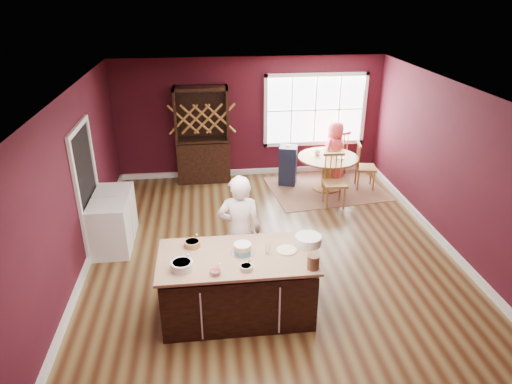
# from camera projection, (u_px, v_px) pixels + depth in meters

# --- Properties ---
(room_shell) EXTENTS (7.00, 7.00, 7.00)m
(room_shell) POSITION_uv_depth(u_px,v_px,m) (272.00, 178.00, 7.12)
(room_shell) COLOR brown
(room_shell) RESTS_ON ground
(window) EXTENTS (2.36, 0.10, 1.66)m
(window) POSITION_uv_depth(u_px,v_px,m) (315.00, 110.00, 10.35)
(window) COLOR white
(window) RESTS_ON room_shell
(doorway) EXTENTS (0.08, 1.26, 2.13)m
(doorway) POSITION_uv_depth(u_px,v_px,m) (88.00, 190.00, 7.48)
(doorway) COLOR white
(doorway) RESTS_ON room_shell
(kitchen_island) EXTENTS (2.04, 1.07, 0.92)m
(kitchen_island) POSITION_uv_depth(u_px,v_px,m) (237.00, 286.00, 6.08)
(kitchen_island) COLOR black
(kitchen_island) RESTS_ON ground
(dining_table) EXTENTS (1.28, 1.28, 0.75)m
(dining_table) POSITION_uv_depth(u_px,v_px,m) (327.00, 166.00, 9.81)
(dining_table) COLOR brown
(dining_table) RESTS_ON ground
(baker) EXTENTS (0.68, 0.49, 1.74)m
(baker) POSITION_uv_depth(u_px,v_px,m) (240.00, 231.00, 6.55)
(baker) COLOR silver
(baker) RESTS_ON ground
(layer_cake) EXTENTS (0.32, 0.32, 0.13)m
(layer_cake) POSITION_uv_depth(u_px,v_px,m) (243.00, 248.00, 5.92)
(layer_cake) COLOR white
(layer_cake) RESTS_ON kitchen_island
(bowl_blue) EXTENTS (0.27, 0.27, 0.11)m
(bowl_blue) POSITION_uv_depth(u_px,v_px,m) (182.00, 266.00, 5.58)
(bowl_blue) COLOR silver
(bowl_blue) RESTS_ON kitchen_island
(bowl_yellow) EXTENTS (0.22, 0.22, 0.08)m
(bowl_yellow) POSITION_uv_depth(u_px,v_px,m) (192.00, 244.00, 6.07)
(bowl_yellow) COLOR #A8833D
(bowl_yellow) RESTS_ON kitchen_island
(bowl_pink) EXTENTS (0.14, 0.14, 0.05)m
(bowl_pink) POSITION_uv_depth(u_px,v_px,m) (215.00, 272.00, 5.49)
(bowl_pink) COLOR white
(bowl_pink) RESTS_ON kitchen_island
(bowl_olive) EXTENTS (0.16, 0.16, 0.06)m
(bowl_olive) POSITION_uv_depth(u_px,v_px,m) (246.00, 267.00, 5.58)
(bowl_olive) COLOR beige
(bowl_olive) RESTS_ON kitchen_island
(drinking_glass) EXTENTS (0.07, 0.07, 0.15)m
(drinking_glass) POSITION_uv_depth(u_px,v_px,m) (268.00, 249.00, 5.89)
(drinking_glass) COLOR silver
(drinking_glass) RESTS_ON kitchen_island
(dinner_plate) EXTENTS (0.27, 0.27, 0.02)m
(dinner_plate) POSITION_uv_depth(u_px,v_px,m) (287.00, 250.00, 5.98)
(dinner_plate) COLOR #FFE6AA
(dinner_plate) RESTS_ON kitchen_island
(white_tub) EXTENTS (0.36, 0.36, 0.12)m
(white_tub) POSITION_uv_depth(u_px,v_px,m) (308.00, 240.00, 6.12)
(white_tub) COLOR white
(white_tub) RESTS_ON kitchen_island
(stoneware_crock) EXTENTS (0.15, 0.15, 0.18)m
(stoneware_crock) POSITION_uv_depth(u_px,v_px,m) (313.00, 262.00, 5.58)
(stoneware_crock) COLOR #4C3022
(stoneware_crock) RESTS_ON kitchen_island
(rug) EXTENTS (2.61, 2.13, 0.01)m
(rug) POSITION_uv_depth(u_px,v_px,m) (326.00, 188.00, 10.03)
(rug) COLOR brown
(rug) RESTS_ON ground
(chair_east) EXTENTS (0.48, 0.50, 1.04)m
(chair_east) POSITION_uv_depth(u_px,v_px,m) (366.00, 166.00, 9.87)
(chair_east) COLOR brown
(chair_east) RESTS_ON ground
(chair_south) EXTENTS (0.47, 0.44, 1.08)m
(chair_south) POSITION_uv_depth(u_px,v_px,m) (335.00, 181.00, 9.05)
(chair_south) COLOR brown
(chair_south) RESTS_ON ground
(chair_north) EXTENTS (0.58, 0.57, 1.07)m
(chair_north) POSITION_uv_depth(u_px,v_px,m) (336.00, 152.00, 10.62)
(chair_north) COLOR brown
(chair_north) RESTS_ON ground
(seated_woman) EXTENTS (0.79, 0.75, 1.36)m
(seated_woman) POSITION_uv_depth(u_px,v_px,m) (335.00, 151.00, 10.24)
(seated_woman) COLOR #DF4352
(seated_woman) RESTS_ON ground
(high_chair) EXTENTS (0.47, 0.47, 0.92)m
(high_chair) POSITION_uv_depth(u_px,v_px,m) (288.00, 165.00, 10.10)
(high_chair) COLOR black
(high_chair) RESTS_ON ground
(toddler) EXTENTS (0.18, 0.14, 0.26)m
(toddler) POSITION_uv_depth(u_px,v_px,m) (291.00, 150.00, 9.94)
(toddler) COLOR #8CA5BF
(toddler) RESTS_ON high_chair
(table_plate) EXTENTS (0.20, 0.20, 0.02)m
(table_plate) POSITION_uv_depth(u_px,v_px,m) (340.00, 158.00, 9.62)
(table_plate) COLOR beige
(table_plate) RESTS_ON dining_table
(table_cup) EXTENTS (0.15, 0.15, 0.10)m
(table_cup) POSITION_uv_depth(u_px,v_px,m) (317.00, 153.00, 9.81)
(table_cup) COLOR white
(table_cup) RESTS_ON dining_table
(hutch) EXTENTS (1.17, 0.49, 2.14)m
(hutch) POSITION_uv_depth(u_px,v_px,m) (203.00, 135.00, 10.03)
(hutch) COLOR black
(hutch) RESTS_ON ground
(washer) EXTENTS (0.61, 0.59, 0.89)m
(washer) POSITION_uv_depth(u_px,v_px,m) (110.00, 229.00, 7.47)
(washer) COLOR silver
(washer) RESTS_ON ground
(dryer) EXTENTS (0.61, 0.59, 0.89)m
(dryer) POSITION_uv_depth(u_px,v_px,m) (116.00, 212.00, 8.05)
(dryer) COLOR silver
(dryer) RESTS_ON ground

